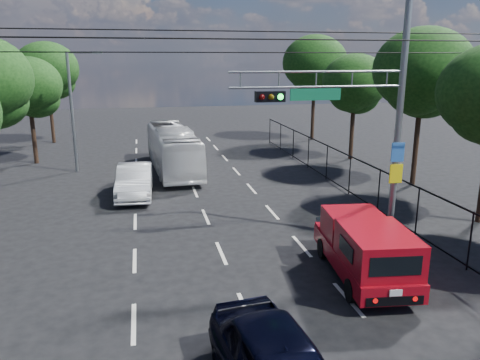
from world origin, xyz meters
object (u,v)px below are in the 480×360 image
object	(u,v)px
red_pickup	(365,247)
white_bus	(173,149)
signal_mast	(369,101)
white_van	(135,181)

from	to	relation	value
red_pickup	white_bus	distance (m)	16.54
white_bus	red_pickup	bearing A→B (deg)	-76.75
signal_mast	red_pickup	xyz separation A→B (m)	(-1.26, -2.79, -4.22)
red_pickup	white_van	distance (m)	12.82
red_pickup	white_van	xyz separation A→B (m)	(-7.03, 10.72, -0.24)
signal_mast	red_pickup	size ratio (longest dim) A/B	1.79
white_bus	white_van	world-z (taller)	white_bus
white_van	signal_mast	bearing A→B (deg)	-41.08
red_pickup	white_van	size ratio (longest dim) A/B	1.12
red_pickup	white_van	bearing A→B (deg)	123.25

